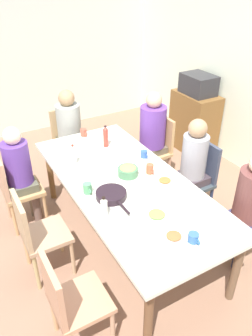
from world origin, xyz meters
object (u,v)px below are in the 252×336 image
at_px(person_0, 193,162).
at_px(chair_4, 157,146).
at_px(bottle_1, 104,208).
at_px(side_cabinet, 194,122).
at_px(cup_3, 193,238).
at_px(bottle_0, 106,137).
at_px(dining_table, 126,187).
at_px(chair_1, 14,187).
at_px(cup_0, 150,169).
at_px(serving_pan, 111,195).
at_px(cup_1, 84,133).
at_px(chair_0, 197,176).
at_px(microwave, 198,84).
at_px(person_2, 69,126).
at_px(cup_4, 88,188).
at_px(plate_2, 157,215).
at_px(person_3, 250,202).
at_px(bottle_2, 73,155).
at_px(plate_0, 165,181).
at_px(person_1, 20,170).
at_px(chair_6, 36,232).
at_px(bowl_0, 128,171).
at_px(cup_2, 144,154).
at_px(person_4, 152,131).
at_px(plate_1, 174,237).
at_px(chair_5, 69,300).
at_px(chair_2, 68,138).

height_order(person_0, chair_4, person_0).
xyz_separation_m(bottle_1, side_cabinet, (-1.62, 2.32, -0.39)).
distance_m(cup_3, bottle_1, 0.74).
bearing_deg(chair_4, bottle_0, -84.85).
height_order(dining_table, chair_1, chair_1).
bearing_deg(cup_0, serving_pan, -71.92).
distance_m(dining_table, cup_1, 1.11).
bearing_deg(chair_0, microwave, 141.59).
xyz_separation_m(dining_table, person_2, (-1.48, 0.00, 0.04)).
relative_size(cup_3, cup_4, 1.00).
height_order(chair_0, plate_2, chair_0).
xyz_separation_m(person_3, bottle_2, (-1.34, -1.13, 0.13)).
distance_m(chair_0, plate_0, 0.68).
height_order(person_1, plate_2, person_1).
bearing_deg(plate_0, plate_2, -42.64).
bearing_deg(plate_2, bottle_0, 171.85).
height_order(bottle_0, bottle_1, bottle_0).
distance_m(chair_4, cup_4, 1.55).
xyz_separation_m(cup_1, bottle_0, (0.37, 0.11, 0.08)).
bearing_deg(plate_2, person_3, 75.82).
relative_size(chair_4, plate_0, 4.40).
xyz_separation_m(person_3, plate_2, (-0.22, -0.86, 0.04)).
xyz_separation_m(person_3, chair_6, (-0.80, -1.74, -0.21)).
xyz_separation_m(bowl_0, cup_4, (0.07, -0.46, -0.00)).
relative_size(chair_0, person_0, 0.75).
bearing_deg(cup_2, cup_1, -155.87).
xyz_separation_m(person_4, plate_0, (1.00, -0.51, 0.01)).
bearing_deg(cup_0, cup_3, -13.81).
bearing_deg(cup_2, bottle_1, -50.47).
distance_m(cup_2, cup_3, 1.30).
bearing_deg(bottle_1, bottle_0, 152.73).
height_order(plate_2, cup_3, cup_3).
distance_m(plate_0, serving_pan, 0.55).
xyz_separation_m(plate_2, microwave, (-1.84, 1.95, 0.28)).
bearing_deg(cup_3, plate_1, -132.34).
distance_m(person_3, chair_6, 1.92).
bearing_deg(cup_4, cup_3, 24.43).
xyz_separation_m(cup_2, microwave, (-0.95, 1.52, 0.26)).
xyz_separation_m(plate_2, cup_1, (-1.68, 0.07, 0.03)).
relative_size(person_4, plate_2, 4.95).
bearing_deg(person_0, dining_table, -90.00).
relative_size(chair_5, bottle_2, 3.99).
bearing_deg(cup_0, plate_0, 9.46).
height_order(chair_2, person_4, person_4).
bearing_deg(plate_2, chair_5, -76.08).
bearing_deg(cup_4, person_2, 165.00).
distance_m(person_0, chair_1, 1.92).
bearing_deg(cup_2, serving_pan, -53.88).
height_order(chair_0, bottle_1, bottle_1).
distance_m(plate_0, microwave, 2.18).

